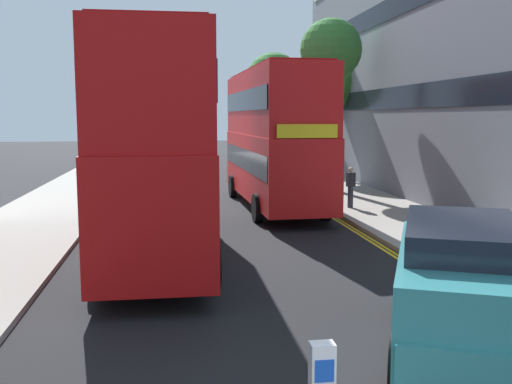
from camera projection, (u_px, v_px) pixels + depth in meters
sidewalk_right at (400, 219)px, 21.06m from camera, size 4.00×80.00×0.14m
sidewalk_left at (26, 228)px, 19.23m from camera, size 4.00×80.00×0.14m
kerb_line_outer at (362, 233)px, 18.81m from camera, size 0.10×56.00×0.01m
kerb_line_inner at (357, 233)px, 18.79m from camera, size 0.10×56.00×0.01m
double_decker_bus_away at (157, 144)px, 15.56m from camera, size 2.81×10.81×5.64m
double_decker_bus_oncoming at (273, 134)px, 23.83m from camera, size 3.03×10.87×5.64m
taxi_minivan at (462, 291)px, 8.96m from camera, size 3.65×5.15×2.12m
pedestrian_far at (351, 187)px, 23.14m from camera, size 0.34×0.22×1.62m
street_tree_near at (274, 82)px, 42.18m from camera, size 4.14×4.14×8.26m
street_tree_mid at (331, 53)px, 28.29m from camera, size 3.02×3.02×8.38m
street_tree_far at (330, 81)px, 34.37m from camera, size 3.56×3.56×7.54m
townhouse_terrace_right at (474, 70)px, 29.19m from camera, size 10.08×28.00×12.13m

